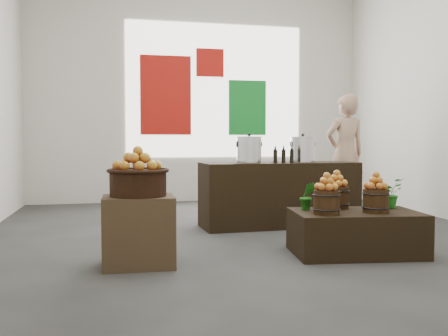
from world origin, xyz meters
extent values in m
plane|color=#3D3D3A|center=(0.00, 0.00, 0.00)|extent=(7.00, 7.00, 0.00)
cube|color=silver|center=(0.00, 3.50, 2.00)|extent=(6.00, 0.04, 4.00)
cube|color=white|center=(0.30, 3.48, 2.00)|extent=(3.20, 0.02, 2.40)
cube|color=#AE140D|center=(-0.60, 3.47, 1.90)|extent=(0.90, 0.04, 1.40)
cube|color=#137F27|center=(0.90, 3.47, 1.70)|extent=(0.70, 0.04, 1.00)
cube|color=#AE140D|center=(0.20, 3.47, 2.50)|extent=(0.50, 0.04, 0.50)
cube|color=brown|center=(-1.29, -1.12, 0.30)|extent=(0.62, 0.51, 0.61)
cylinder|color=black|center=(-1.29, -1.12, 0.72)|extent=(0.48, 0.48, 0.22)
cube|color=black|center=(0.75, -1.11, 0.21)|extent=(1.27, 0.87, 0.41)
cylinder|color=#331D0E|center=(0.40, -1.23, 0.52)|extent=(0.24, 0.24, 0.22)
cylinder|color=#331D0E|center=(0.89, -1.22, 0.52)|extent=(0.24, 0.24, 0.22)
cylinder|color=#331D0E|center=(0.66, -0.88, 0.52)|extent=(0.24, 0.24, 0.22)
imported|color=#196715|center=(1.19, -0.95, 0.56)|extent=(0.34, 0.32, 0.30)
imported|color=#196715|center=(0.34, -0.91, 0.55)|extent=(0.17, 0.15, 0.27)
cube|color=black|center=(0.55, 0.57, 0.41)|extent=(2.02, 0.74, 0.81)
cylinder|color=silver|center=(0.14, 0.55, 0.97)|extent=(0.31, 0.31, 0.31)
cylinder|color=silver|center=(0.87, 0.59, 0.97)|extent=(0.31, 0.31, 0.31)
imported|color=tan|center=(1.96, 1.62, 0.90)|extent=(0.70, 0.50, 1.80)
camera|label=1|loc=(-1.48, -5.45, 1.07)|focal=40.00mm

